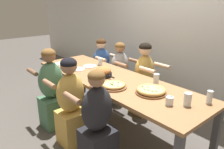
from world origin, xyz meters
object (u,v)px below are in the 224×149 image
diner_far_midleft (120,76)px  diner_near_midright (97,125)px  diner_far_center (144,82)px  drinking_glass_c (210,97)px  drinking_glass_e (188,99)px  drinking_glass_d (100,62)px  diner_near_midleft (52,92)px  diner_far_left (102,69)px  empty_plate_a (62,64)px  drinking_glass_a (156,80)px  diner_near_center (71,106)px  skillet_bowl (103,72)px  pizza_board_main (114,86)px  empty_plate_b (90,66)px  empty_plate_c (78,69)px  drinking_glass_b (49,60)px  pizza_board_second (151,91)px  cocktail_glass_blue (169,101)px

diner_far_midleft → diner_near_midright: bearing=39.6°
diner_far_center → drinking_glass_c: bearing=72.7°
drinking_glass_e → diner_far_center: diner_far_center is taller
drinking_glass_d → diner_near_midleft: size_ratio=0.10×
drinking_glass_c → diner_far_midleft: diner_far_midleft is taller
drinking_glass_e → diner_far_left: 2.32m
drinking_glass_d → diner_near_midleft: 0.95m
diner_far_midleft → drinking_glass_e: bearing=70.3°
empty_plate_a → drinking_glass_a: size_ratio=1.69×
diner_near_center → diner_near_midright: bearing=-90.0°
skillet_bowl → drinking_glass_e: skillet_bowl is taller
pizza_board_main → skillet_bowl: skillet_bowl is taller
empty_plate_b → drinking_glass_c: 1.91m
drinking_glass_a → skillet_bowl: bearing=-154.2°
empty_plate_c → drinking_glass_c: 1.93m
drinking_glass_c → diner_near_midleft: bearing=-153.3°
pizza_board_main → diner_near_midleft: diner_near_midleft is taller
diner_near_center → diner_near_midright: 0.54m
diner_far_center → diner_near_midright: size_ratio=1.04×
skillet_bowl → drinking_glass_d: (-0.48, 0.31, -0.01)m
empty_plate_b → diner_far_center: 0.91m
pizza_board_main → diner_near_midright: size_ratio=0.29×
drinking_glass_b → drinking_glass_c: bearing=13.1°
empty_plate_a → diner_near_midleft: 0.73m
diner_near_midleft → diner_far_left: diner_near_midleft is taller
empty_plate_a → diner_near_midright: size_ratio=0.21×
diner_far_center → diner_near_center: size_ratio=1.02×
drinking_glass_c → pizza_board_main: bearing=-154.1°
empty_plate_c → diner_far_left: bearing=119.0°
drinking_glass_d → diner_near_midright: diner_near_midright is taller
skillet_bowl → diner_near_midleft: 0.78m
empty_plate_b → drinking_glass_b: drinking_glass_b is taller
diner_far_left → diner_near_center: bearing=39.2°
drinking_glass_a → diner_near_center: bearing=-121.6°
empty_plate_c → drinking_glass_b: bearing=-165.3°
empty_plate_a → diner_far_left: size_ratio=0.22×
drinking_glass_e → diner_near_midright: (-0.61, -0.69, -0.31)m
drinking_glass_b → drinking_glass_d: drinking_glass_b is taller
diner_far_midleft → diner_far_center: bearing=90.0°
drinking_glass_c → diner_far_left: size_ratio=0.13×
skillet_bowl → pizza_board_second: bearing=4.1°
drinking_glass_d → diner_near_midleft: diner_near_midleft is taller
pizza_board_second → diner_far_center: 0.96m
cocktail_glass_blue → diner_near_midleft: bearing=-160.2°
diner_far_left → pizza_board_main: bearing=57.7°
skillet_bowl → diner_far_left: diner_far_left is taller
empty_plate_a → diner_far_midleft: 1.04m
skillet_bowl → diner_far_left: size_ratio=0.33×
cocktail_glass_blue → drinking_glass_c: (0.24, 0.35, 0.03)m
drinking_glass_a → cocktail_glass_blue: bearing=-37.7°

